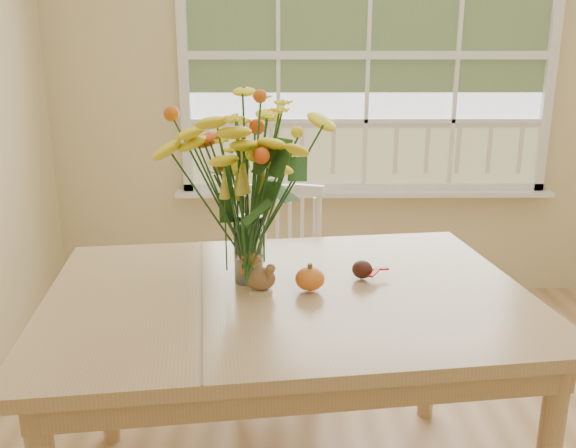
{
  "coord_description": "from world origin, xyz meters",
  "views": [
    {
      "loc": [
        -0.52,
        -1.64,
        1.6
      ],
      "look_at": [
        -0.51,
        0.23,
        1.05
      ],
      "focal_mm": 38.0,
      "sensor_mm": 36.0,
      "label": 1
    }
  ],
  "objects": [
    {
      "name": "turkey_figurine",
      "position": [
        -0.6,
        0.19,
        0.88
      ],
      "size": [
        0.1,
        0.08,
        0.12
      ],
      "rotation": [
        0.0,
        0.0,
        0.02
      ],
      "color": "#CCB78C",
      "rests_on": "dining_table"
    },
    {
      "name": "pumpkin",
      "position": [
        -0.44,
        0.21,
        0.87
      ],
      "size": [
        0.1,
        0.1,
        0.08
      ],
      "primitive_type": "ellipsoid",
      "color": "#CF5518",
      "rests_on": "dining_table"
    },
    {
      "name": "windsor_chair",
      "position": [
        -0.55,
        1.08,
        0.53
      ],
      "size": [
        0.44,
        0.42,
        0.95
      ],
      "rotation": [
        0.0,
        0.0,
        -0.0
      ],
      "color": "white",
      "rests_on": "floor"
    },
    {
      "name": "dark_gourd",
      "position": [
        -0.25,
        0.31,
        0.86
      ],
      "size": [
        0.13,
        0.11,
        0.06
      ],
      "color": "#38160F",
      "rests_on": "dining_table"
    },
    {
      "name": "flower_vase",
      "position": [
        -0.64,
        0.3,
        1.17
      ],
      "size": [
        0.47,
        0.47,
        0.55
      ],
      "color": "white",
      "rests_on": "dining_table"
    },
    {
      "name": "dining_table",
      "position": [
        -0.51,
        0.21,
        0.74
      ],
      "size": [
        1.68,
        1.3,
        0.83
      ],
      "rotation": [
        0.0,
        0.0,
        0.13
      ],
      "color": "tan",
      "rests_on": "floor"
    },
    {
      "name": "wall_back",
      "position": [
        0.0,
        2.25,
        1.35
      ],
      "size": [
        4.0,
        0.02,
        2.7
      ],
      "primitive_type": "cube",
      "color": "beige",
      "rests_on": "floor"
    },
    {
      "name": "window",
      "position": [
        0.0,
        2.21,
        1.53
      ],
      "size": [
        2.42,
        0.12,
        1.74
      ],
      "color": "silver",
      "rests_on": "wall_back"
    }
  ]
}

